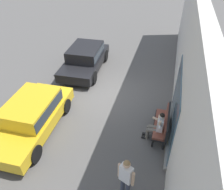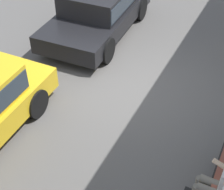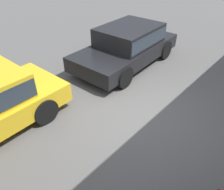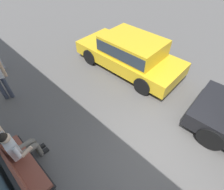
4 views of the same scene
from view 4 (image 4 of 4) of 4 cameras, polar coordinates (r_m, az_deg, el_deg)
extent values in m
plane|color=#565451|center=(5.09, 16.82, -16.89)|extent=(60.00, 60.00, 0.00)
cube|color=gray|center=(4.92, -29.47, -23.51)|extent=(3.60, 0.12, 0.10)
cylinder|color=black|center=(5.35, -31.43, -16.17)|extent=(0.07, 0.07, 0.38)
cylinder|color=black|center=(5.33, -27.71, -14.02)|extent=(0.07, 0.07, 0.38)
cylinder|color=black|center=(4.51, -18.57, -27.29)|extent=(0.07, 0.07, 0.38)
cube|color=black|center=(4.69, -26.68, -20.22)|extent=(1.74, 0.55, 0.06)
cube|color=brown|center=(4.63, -27.01, -19.78)|extent=(1.68, 0.49, 0.10)
cube|color=black|center=(4.46, -30.74, -20.01)|extent=(1.74, 0.07, 0.55)
cube|color=brown|center=(4.45, -30.03, -19.62)|extent=(1.68, 0.06, 0.47)
cylinder|color=#6B665B|center=(4.88, -26.71, -14.62)|extent=(0.15, 0.42, 0.15)
cylinder|color=#6B665B|center=(5.08, -23.71, -14.82)|extent=(0.12, 0.12, 0.49)
cube|color=black|center=(5.25, -22.27, -15.54)|extent=(0.10, 0.24, 0.07)
cylinder|color=#6B665B|center=(4.77, -25.77, -16.07)|extent=(0.15, 0.42, 0.15)
cylinder|color=#6B665B|center=(4.98, -22.72, -16.19)|extent=(0.12, 0.12, 0.49)
cube|color=black|center=(5.15, -21.27, -16.88)|extent=(0.10, 0.24, 0.07)
cube|color=#6B665B|center=(4.83, -28.46, -16.64)|extent=(0.34, 0.24, 0.14)
cube|color=silver|center=(4.61, -29.67, -14.89)|extent=(0.38, 0.22, 0.56)
sphere|color=beige|center=(4.29, -31.67, -11.93)|extent=(0.22, 0.22, 0.22)
sphere|color=black|center=(4.26, -31.97, -11.73)|extent=(0.20, 0.20, 0.20)
cylinder|color=silver|center=(4.37, -28.72, -16.13)|extent=(0.20, 0.10, 0.28)
cylinder|color=beige|center=(4.43, -26.07, -16.28)|extent=(0.08, 0.27, 0.17)
cylinder|color=silver|center=(4.63, -31.61, -11.69)|extent=(0.25, 0.10, 0.22)
cylinder|color=beige|center=(4.54, -32.61, -9.62)|extent=(0.16, 0.08, 0.25)
cube|color=silver|center=(4.39, -32.05, -10.69)|extent=(0.02, 0.07, 0.15)
cylinder|color=black|center=(5.32, 29.47, -12.19)|extent=(0.70, 0.22, 0.69)
cube|color=gold|center=(7.16, 5.31, 12.24)|extent=(4.36, 1.93, 0.50)
cube|color=gold|center=(6.78, 6.80, 15.65)|extent=(2.28, 1.65, 0.61)
cube|color=#28333D|center=(6.78, 6.80, 15.65)|extent=(2.24, 1.69, 0.43)
cylinder|color=black|center=(7.50, -7.20, 12.20)|extent=(0.66, 0.20, 0.65)
cylinder|color=black|center=(8.54, 1.72, 16.88)|extent=(0.66, 0.20, 0.65)
cylinder|color=black|center=(6.10, 9.92, 2.92)|extent=(0.66, 0.20, 0.65)
cylinder|color=black|center=(7.34, 17.79, 9.46)|extent=(0.66, 0.20, 0.65)
cylinder|color=#383D4C|center=(6.79, -32.40, 1.74)|extent=(0.13, 0.13, 0.88)
cylinder|color=#383D4C|center=(6.75, -30.98, 2.19)|extent=(0.13, 0.13, 0.88)
cylinder|color=tan|center=(6.34, -32.12, 7.18)|extent=(0.09, 0.09, 0.54)
cylinder|color=slate|center=(8.53, -32.10, 7.32)|extent=(0.26, 0.26, 0.10)
cylinder|color=#99999E|center=(8.21, -32.84, 9.16)|extent=(0.10, 0.08, 0.08)
camera|label=1|loc=(9.22, -65.65, 40.13)|focal=35.00mm
camera|label=2|loc=(6.62, -61.01, 35.78)|focal=55.00mm
camera|label=3|loc=(4.36, -50.00, 22.40)|focal=35.00mm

